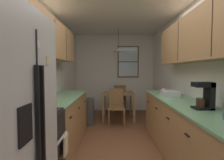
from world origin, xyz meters
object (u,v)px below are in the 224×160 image
object	(u,v)px
stove_range	(30,153)
dining_chair_near	(116,105)
dish_rack	(170,94)
dining_table	(118,97)
storage_canister	(47,98)
dining_chair_far	(119,97)
coffee_maker	(205,95)
microwave_over_range	(16,39)
mug_spare	(164,91)
trash_bin	(88,111)
table_serving_bowl	(121,92)

from	to	relation	value
stove_range	dining_chair_near	distance (m)	2.69
dish_rack	dining_table	bearing A→B (deg)	116.22
storage_canister	dish_rack	distance (m)	2.11
dining_chair_far	coffee_maker	xyz separation A→B (m)	(0.91, -3.49, 0.57)
microwave_over_range	dining_table	bearing A→B (deg)	69.26
dining_chair_far	storage_canister	bearing A→B (deg)	-109.40
storage_canister	mug_spare	size ratio (longest dim) A/B	1.62
microwave_over_range	coffee_maker	distance (m)	2.26
trash_bin	table_serving_bowl	distance (m)	1.10
microwave_over_range	coffee_maker	xyz separation A→B (m)	(2.16, 0.28, -0.63)
dining_chair_far	mug_spare	world-z (taller)	mug_spare
microwave_over_range	trash_bin	bearing A→B (deg)	80.89
storage_canister	coffee_maker	bearing A→B (deg)	-7.48
mug_spare	dining_chair_near	bearing A→B (deg)	142.47
microwave_over_range	dining_chair_near	distance (m)	2.98
dining_chair_far	stove_range	bearing A→B (deg)	-106.67
table_serving_bowl	stove_range	bearing A→B (deg)	-110.02
microwave_over_range	mug_spare	world-z (taller)	microwave_over_range
stove_range	microwave_over_range	distance (m)	1.24
trash_bin	storage_canister	world-z (taller)	storage_canister
microwave_over_range	table_serving_bowl	size ratio (longest dim) A/B	3.71
dining_table	trash_bin	world-z (taller)	dining_table
dining_chair_far	dining_chair_near	bearing A→B (deg)	-95.59
trash_bin	microwave_over_range	bearing A→B (deg)	-99.11
stove_range	mug_spare	distance (m)	2.68
microwave_over_range	dining_chair_near	xyz separation A→B (m)	(1.12, 2.49, -1.20)
dining_table	table_serving_bowl	xyz separation A→B (m)	(0.06, -0.01, 0.15)
dining_table	coffee_maker	bearing A→B (deg)	-71.20
storage_canister	mug_spare	bearing A→B (deg)	31.34
stove_range	dining_chair_far	size ratio (longest dim) A/B	1.22
stove_range	trash_bin	xyz separation A→B (m)	(0.29, 2.54, -0.14)
trash_bin	storage_canister	distance (m)	2.12
stove_range	dining_chair_far	bearing A→B (deg)	73.33
mug_spare	table_serving_bowl	distance (m)	1.61
dining_chair_far	trash_bin	bearing A→B (deg)	-124.27
dining_table	mug_spare	bearing A→B (deg)	-56.96
coffee_maker	mug_spare	bearing A→B (deg)	92.85
microwave_over_range	dish_rack	distance (m)	2.58
stove_range	mug_spare	xyz separation A→B (m)	(1.97, 1.75, 0.48)
microwave_over_range	coffee_maker	size ratio (longest dim) A/B	1.87
dining_chair_near	trash_bin	world-z (taller)	dining_chair_near
coffee_maker	dish_rack	xyz separation A→B (m)	(-0.09, 1.06, -0.12)
trash_bin	stove_range	bearing A→B (deg)	-96.60
stove_range	table_serving_bowl	world-z (taller)	stove_range
coffee_maker	dish_rack	size ratio (longest dim) A/B	0.98
dish_rack	mug_spare	bearing A→B (deg)	87.78
dining_chair_far	dish_rack	distance (m)	2.60
coffee_maker	mug_spare	xyz separation A→B (m)	(-0.07, 1.47, -0.12)
stove_range	table_serving_bowl	size ratio (longest dim) A/B	6.57
stove_range	dish_rack	world-z (taller)	stove_range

